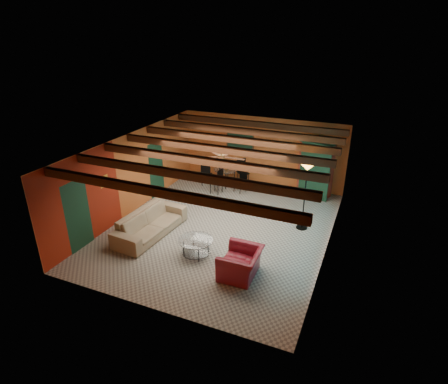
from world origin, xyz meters
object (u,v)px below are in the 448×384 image
at_px(floor_lamp, 305,197).
at_px(potted_plant, 319,136).
at_px(coffee_table, 196,247).
at_px(sofa, 150,223).
at_px(dining_table, 226,174).
at_px(armoire, 316,169).
at_px(vase, 226,160).
at_px(armchair, 241,263).

xyz_separation_m(floor_lamp, potted_plant, (-0.14, 2.73, 1.20)).
bearing_deg(coffee_table, sofa, 164.91).
bearing_deg(sofa, dining_table, -4.19).
height_order(armoire, vase, armoire).
distance_m(armchair, vase, 5.88).
bearing_deg(armoire, floor_lamp, -66.49).
bearing_deg(dining_table, floor_lamp, -31.94).
height_order(dining_table, armoire, armoire).
distance_m(coffee_table, floor_lamp, 3.67).
height_order(sofa, floor_lamp, floor_lamp).
bearing_deg(coffee_table, potted_plant, 67.35).
distance_m(armchair, armoire, 5.85).
relative_size(floor_lamp, potted_plant, 4.31).
distance_m(sofa, coffee_table, 1.86).
height_order(dining_table, potted_plant, potted_plant).
height_order(armchair, floor_lamp, floor_lamp).
xyz_separation_m(sofa, armoire, (4.03, 4.90, 0.64)).
height_order(sofa, potted_plant, potted_plant).
xyz_separation_m(armchair, floor_lamp, (0.92, 3.03, 0.73)).
height_order(armchair, coffee_table, armchair).
xyz_separation_m(dining_table, potted_plant, (3.37, 0.54, 1.79)).
xyz_separation_m(coffee_table, potted_plant, (2.25, 5.38, 2.04)).
distance_m(potted_plant, vase, 3.62).
relative_size(sofa, potted_plant, 5.08).
xyz_separation_m(dining_table, armoire, (3.37, 0.54, 0.52)).
relative_size(dining_table, armoire, 0.94).
bearing_deg(armchair, armoire, 170.93).
bearing_deg(armoire, coffee_table, -92.12).
xyz_separation_m(coffee_table, floor_lamp, (2.39, 2.65, 0.84)).
distance_m(sofa, armchair, 3.36).
relative_size(potted_plant, vase, 2.47).
height_order(coffee_table, dining_table, dining_table).
relative_size(dining_table, vase, 9.39).
height_order(sofa, vase, vase).
distance_m(floor_lamp, vase, 4.14).
bearing_deg(potted_plant, sofa, -129.46).
bearing_deg(floor_lamp, vase, 148.06).
bearing_deg(sofa, armchair, -100.43).
relative_size(sofa, coffee_table, 2.64).
relative_size(sofa, vase, 12.56).
bearing_deg(sofa, armoire, -35.03).
distance_m(sofa, floor_lamp, 4.76).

